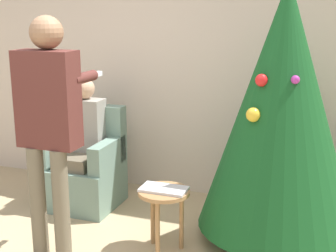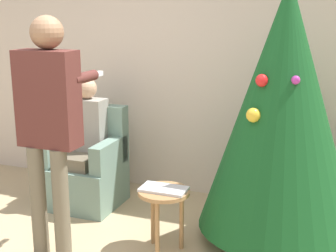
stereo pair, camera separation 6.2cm
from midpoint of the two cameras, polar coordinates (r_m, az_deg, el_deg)
The scene contains 7 objects.
wall_back at distance 4.71m, azimuth 0.92°, elevation 7.97°, with size 8.00×0.06×2.70m.
christmas_tree at distance 3.70m, azimuth 14.28°, elevation 2.12°, with size 1.26×1.26×2.09m.
armchair at distance 4.61m, azimuth -9.49°, elevation -5.20°, with size 0.67×0.61×0.95m.
person_seated at distance 4.49m, azimuth -9.80°, elevation -1.39°, with size 0.36×0.46×1.23m.
person_standing at distance 3.47m, azimuth -13.83°, elevation 1.18°, with size 0.46×0.57×1.81m.
side_stool at distance 3.64m, azimuth -0.02°, elevation -9.06°, with size 0.40×0.40×0.50m.
laptop at distance 3.61m, azimuth -0.02°, elevation -7.68°, with size 0.36×0.20×0.02m.
Camera 2 is at (1.62, -2.17, 1.85)m, focal length 50.00 mm.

